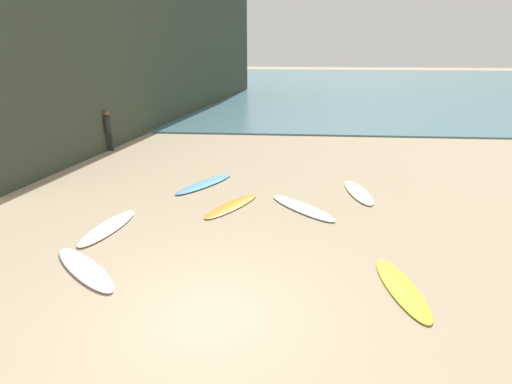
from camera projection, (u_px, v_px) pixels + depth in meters
name	position (u px, v px, depth m)	size (l,w,h in m)	color
ground_plane	(208.00, 316.00, 7.38)	(120.00, 120.00, 0.00)	tan
ocean_water	(276.00, 87.00, 39.29)	(120.00, 40.00, 0.08)	slate
surfboard_0	(302.00, 208.00, 11.86)	(0.58, 2.39, 0.07)	silver
surfboard_1	(232.00, 206.00, 12.03)	(0.52, 2.26, 0.07)	orange
surfboard_2	(205.00, 184.00, 13.75)	(0.51, 2.48, 0.08)	#4D96D3
surfboard_3	(358.00, 192.00, 13.02)	(0.58, 2.16, 0.08)	#EFE7BD
surfboard_4	(108.00, 227.00, 10.66)	(0.59, 2.27, 0.09)	white
surfboard_5	(85.00, 269.00, 8.78)	(0.54, 2.40, 0.08)	white
surfboard_6	(402.00, 288.00, 8.12)	(0.55, 2.22, 0.06)	yellow
beachgoer_near	(108.00, 129.00, 17.54)	(0.34, 0.31, 1.64)	black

